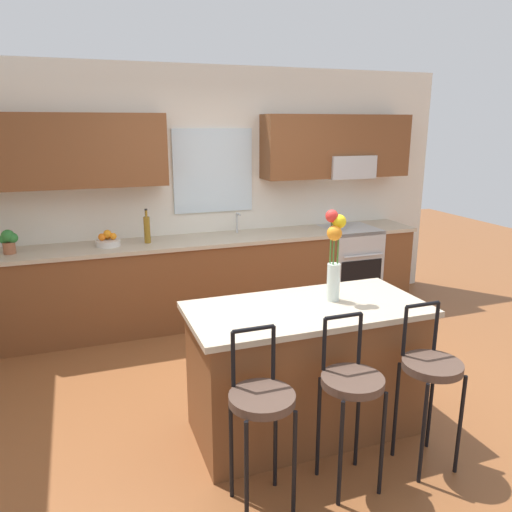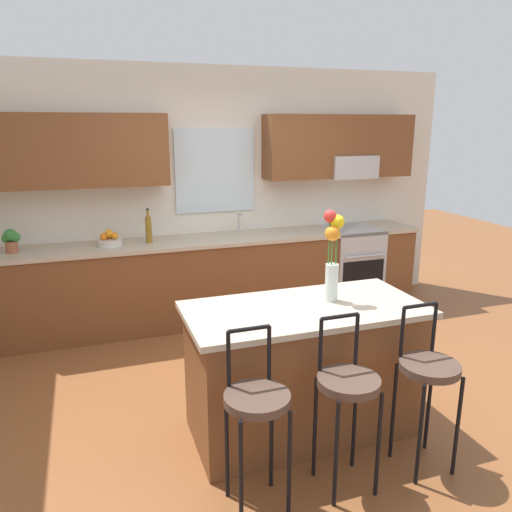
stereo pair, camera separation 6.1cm
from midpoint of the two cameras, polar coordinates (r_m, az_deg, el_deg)
name	(u,v)px [view 1 (the left image)]	position (r m, az deg, el deg)	size (l,w,h in m)	color
ground_plane	(281,391)	(4.20, 2.48, -15.17)	(14.00, 14.00, 0.00)	brown
back_wall_assembly	(216,179)	(5.56, -4.91, 8.75)	(5.60, 0.50, 2.70)	silver
counter_run	(222,278)	(5.49, -4.18, -2.47)	(4.56, 0.64, 0.92)	brown
sink_faucet	(237,221)	(5.54, -2.47, 4.06)	(0.02, 0.13, 0.23)	#B7BABC
oven_range	(348,265)	(6.06, 10.20, -1.07)	(0.60, 0.64, 0.92)	#B7BABC
kitchen_island	(305,368)	(3.55, 5.17, -12.68)	(1.60, 0.78, 0.92)	brown
bar_stool_near	(261,406)	(2.79, -0.03, -16.79)	(0.36, 0.36, 1.04)	black
bar_stool_middle	(351,388)	(3.00, 10.26, -14.66)	(0.36, 0.36, 1.04)	black
bar_stool_far	(431,373)	(3.28, 18.82, -12.50)	(0.36, 0.36, 1.04)	black
flower_vase	(334,251)	(3.39, 8.44, 0.51)	(0.14, 0.13, 0.63)	silver
fruit_bowl_oranges	(108,241)	(5.19, -16.90, 1.70)	(0.24, 0.24, 0.16)	silver
bottle_olive_oil	(147,229)	(5.19, -12.68, 3.02)	(0.06, 0.06, 0.35)	olive
potted_plant_small	(9,240)	(5.20, -26.72, 1.61)	(0.17, 0.12, 0.23)	#9E5B3D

